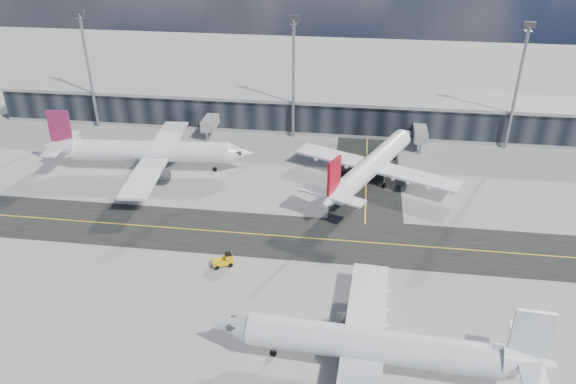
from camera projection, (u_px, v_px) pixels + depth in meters
The scene contains 9 objects.
ground at pixel (258, 247), 95.50m from camera, with size 300.00×300.00×0.00m, color gray.
taxiway_lanes at pixel (289, 216), 104.35m from camera, with size 180.00×63.00×0.03m.
terminal_concourse at pixel (297, 111), 141.17m from camera, with size 152.00×19.80×8.80m.
floodlight_masts at pixel (293, 74), 129.59m from camera, with size 102.50×0.70×28.90m.
airliner_af at pixel (148, 151), 119.22m from camera, with size 44.65×38.09×13.22m.
airliner_redtail at pixel (372, 165), 114.02m from camera, with size 34.15×39.56×12.29m.
airliner_near at pixel (377, 346), 69.48m from camera, with size 42.06×35.84×12.46m.
baggage_tug at pixel (224, 260), 90.50m from camera, with size 3.71×2.88×2.10m.
service_van at pixel (389, 167), 121.16m from camera, with size 2.13×4.61×1.28m, color white.
Camera 1 is at (15.58, -77.64, 54.44)m, focal length 35.00 mm.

